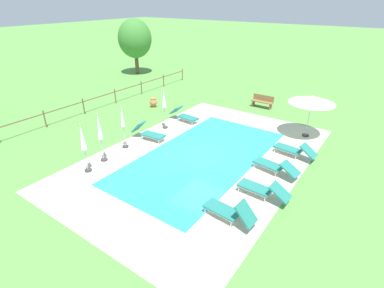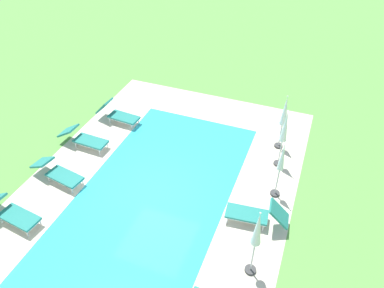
{
  "view_description": "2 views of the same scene",
  "coord_description": "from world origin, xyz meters",
  "px_view_note": "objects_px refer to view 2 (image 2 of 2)",
  "views": [
    {
      "loc": [
        -10.58,
        -6.81,
        6.97
      ],
      "look_at": [
        -0.18,
        0.5,
        0.6
      ],
      "focal_mm": 27.53,
      "sensor_mm": 36.0,
      "label": 1
    },
    {
      "loc": [
        7.46,
        4.24,
        9.03
      ],
      "look_at": [
        -1.65,
        0.74,
        1.17
      ],
      "focal_mm": 34.06,
      "sensor_mm": 36.0,
      "label": 2
    }
  ],
  "objects_px": {
    "sun_lounger_south_mid": "(118,114)",
    "patio_umbrella_closed_row_west": "(284,114)",
    "sun_lounger_north_far": "(256,214)",
    "patio_umbrella_closed_row_mid_west": "(284,131)",
    "sun_lounger_south_near_corner": "(58,173)",
    "patio_umbrella_closed_row_mid_east": "(257,234)",
    "patio_umbrella_closed_row_centre": "(281,163)",
    "sun_lounger_north_mid": "(84,138)",
    "sun_lounger_north_end": "(12,212)"
  },
  "relations": [
    {
      "from": "patio_umbrella_closed_row_mid_west",
      "to": "sun_lounger_south_mid",
      "type": "bearing_deg",
      "value": -92.38
    },
    {
      "from": "sun_lounger_north_mid",
      "to": "patio_umbrella_closed_row_centre",
      "type": "xyz_separation_m",
      "value": [
        -0.07,
        7.45,
        1.06
      ]
    },
    {
      "from": "patio_umbrella_closed_row_centre",
      "to": "patio_umbrella_closed_row_mid_east",
      "type": "height_order",
      "value": "patio_umbrella_closed_row_mid_east"
    },
    {
      "from": "sun_lounger_north_end",
      "to": "patio_umbrella_closed_row_mid_west",
      "type": "height_order",
      "value": "patio_umbrella_closed_row_mid_west"
    },
    {
      "from": "sun_lounger_north_end",
      "to": "patio_umbrella_closed_row_mid_west",
      "type": "distance_m",
      "value": 9.19
    },
    {
      "from": "sun_lounger_south_mid",
      "to": "patio_umbrella_closed_row_west",
      "type": "distance_m",
      "value": 6.82
    },
    {
      "from": "sun_lounger_north_far",
      "to": "sun_lounger_south_mid",
      "type": "relative_size",
      "value": 1.01
    },
    {
      "from": "sun_lounger_south_near_corner",
      "to": "patio_umbrella_closed_row_mid_east",
      "type": "distance_m",
      "value": 7.31
    },
    {
      "from": "patio_umbrella_closed_row_mid_west",
      "to": "sun_lounger_north_far",
      "type": "bearing_deg",
      "value": -3.22
    },
    {
      "from": "sun_lounger_south_near_corner",
      "to": "patio_umbrella_closed_row_west",
      "type": "xyz_separation_m",
      "value": [
        -4.62,
        6.83,
        1.16
      ]
    },
    {
      "from": "sun_lounger_north_mid",
      "to": "sun_lounger_south_near_corner",
      "type": "relative_size",
      "value": 0.96
    },
    {
      "from": "patio_umbrella_closed_row_mid_west",
      "to": "patio_umbrella_closed_row_mid_east",
      "type": "xyz_separation_m",
      "value": [
        4.66,
        0.11,
        0.09
      ]
    },
    {
      "from": "sun_lounger_north_far",
      "to": "sun_lounger_south_mid",
      "type": "xyz_separation_m",
      "value": [
        -3.25,
        -6.69,
        0.0
      ]
    },
    {
      "from": "sun_lounger_south_near_corner",
      "to": "patio_umbrella_closed_row_mid_west",
      "type": "distance_m",
      "value": 7.96
    },
    {
      "from": "sun_lounger_south_mid",
      "to": "patio_umbrella_closed_row_centre",
      "type": "distance_m",
      "value": 7.35
    },
    {
      "from": "sun_lounger_south_near_corner",
      "to": "patio_umbrella_closed_row_mid_east",
      "type": "height_order",
      "value": "patio_umbrella_closed_row_mid_east"
    },
    {
      "from": "patio_umbrella_closed_row_mid_east",
      "to": "patio_umbrella_closed_row_centre",
      "type": "bearing_deg",
      "value": 178.63
    },
    {
      "from": "sun_lounger_south_mid",
      "to": "sun_lounger_north_mid",
      "type": "bearing_deg",
      "value": -11.86
    },
    {
      "from": "patio_umbrella_closed_row_mid_east",
      "to": "patio_umbrella_closed_row_west",
      "type": "bearing_deg",
      "value": -177.07
    },
    {
      "from": "sun_lounger_north_end",
      "to": "sun_lounger_south_mid",
      "type": "bearing_deg",
      "value": 176.62
    },
    {
      "from": "sun_lounger_south_mid",
      "to": "patio_umbrella_closed_row_west",
      "type": "bearing_deg",
      "value": 96.48
    },
    {
      "from": "sun_lounger_south_mid",
      "to": "patio_umbrella_closed_row_mid_west",
      "type": "relative_size",
      "value": 0.81
    },
    {
      "from": "sun_lounger_south_near_corner",
      "to": "sun_lounger_south_mid",
      "type": "bearing_deg",
      "value": 177.82
    },
    {
      "from": "sun_lounger_north_mid",
      "to": "patio_umbrella_closed_row_centre",
      "type": "bearing_deg",
      "value": 90.58
    },
    {
      "from": "sun_lounger_north_far",
      "to": "patio_umbrella_closed_row_centre",
      "type": "distance_m",
      "value": 1.79
    },
    {
      "from": "sun_lounger_south_mid",
      "to": "sun_lounger_south_near_corner",
      "type": "bearing_deg",
      "value": -2.18
    },
    {
      "from": "sun_lounger_north_mid",
      "to": "patio_umbrella_closed_row_mid_west",
      "type": "bearing_deg",
      "value": 102.6
    },
    {
      "from": "sun_lounger_north_mid",
      "to": "sun_lounger_north_end",
      "type": "bearing_deg",
      "value": 0.78
    },
    {
      "from": "sun_lounger_south_near_corner",
      "to": "patio_umbrella_closed_row_mid_east",
      "type": "bearing_deg",
      "value": 81.36
    },
    {
      "from": "sun_lounger_north_far",
      "to": "patio_umbrella_closed_row_centre",
      "type": "relative_size",
      "value": 0.87
    },
    {
      "from": "sun_lounger_north_mid",
      "to": "patio_umbrella_closed_row_centre",
      "type": "distance_m",
      "value": 7.52
    },
    {
      "from": "sun_lounger_north_end",
      "to": "patio_umbrella_closed_row_mid_west",
      "type": "xyz_separation_m",
      "value": [
        -5.58,
        7.21,
        1.19
      ]
    },
    {
      "from": "sun_lounger_north_mid",
      "to": "patio_umbrella_closed_row_mid_east",
      "type": "xyz_separation_m",
      "value": [
        3.04,
        7.37,
        1.28
      ]
    },
    {
      "from": "sun_lounger_north_mid",
      "to": "patio_umbrella_closed_row_mid_west",
      "type": "height_order",
      "value": "patio_umbrella_closed_row_mid_west"
    },
    {
      "from": "sun_lounger_south_near_corner",
      "to": "patio_umbrella_closed_row_mid_east",
      "type": "xyz_separation_m",
      "value": [
        1.08,
        7.12,
        1.29
      ]
    },
    {
      "from": "patio_umbrella_closed_row_west",
      "to": "patio_umbrella_closed_row_mid_east",
      "type": "relative_size",
      "value": 0.95
    },
    {
      "from": "sun_lounger_north_end",
      "to": "patio_umbrella_closed_row_centre",
      "type": "distance_m",
      "value": 8.49
    },
    {
      "from": "patio_umbrella_closed_row_west",
      "to": "sun_lounger_north_end",
      "type": "bearing_deg",
      "value": -46.7
    },
    {
      "from": "sun_lounger_north_far",
      "to": "patio_umbrella_closed_row_west",
      "type": "bearing_deg",
      "value": -179.82
    },
    {
      "from": "sun_lounger_south_near_corner",
      "to": "patio_umbrella_closed_row_mid_west",
      "type": "bearing_deg",
      "value": 117.06
    },
    {
      "from": "sun_lounger_north_mid",
      "to": "sun_lounger_north_far",
      "type": "distance_m",
      "value": 7.22
    },
    {
      "from": "sun_lounger_south_near_corner",
      "to": "patio_umbrella_closed_row_mid_west",
      "type": "xyz_separation_m",
      "value": [
        -3.58,
        7.01,
        1.2
      ]
    },
    {
      "from": "sun_lounger_south_near_corner",
      "to": "patio_umbrella_closed_row_centre",
      "type": "relative_size",
      "value": 0.95
    },
    {
      "from": "sun_lounger_north_end",
      "to": "patio_umbrella_closed_row_west",
      "type": "height_order",
      "value": "patio_umbrella_closed_row_west"
    },
    {
      "from": "sun_lounger_south_mid",
      "to": "patio_umbrella_closed_row_west",
      "type": "xyz_separation_m",
      "value": [
        -0.76,
        6.68,
        1.13
      ]
    },
    {
      "from": "sun_lounger_south_near_corner",
      "to": "sun_lounger_north_far",
      "type": "bearing_deg",
      "value": 95.14
    },
    {
      "from": "sun_lounger_north_mid",
      "to": "patio_umbrella_closed_row_centre",
      "type": "relative_size",
      "value": 0.91
    },
    {
      "from": "sun_lounger_north_end",
      "to": "patio_umbrella_closed_row_mid_east",
      "type": "distance_m",
      "value": 7.49
    },
    {
      "from": "sun_lounger_north_mid",
      "to": "sun_lounger_south_mid",
      "type": "distance_m",
      "value": 1.95
    },
    {
      "from": "sun_lounger_north_end",
      "to": "sun_lounger_south_mid",
      "type": "height_order",
      "value": "sun_lounger_south_mid"
    }
  ]
}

